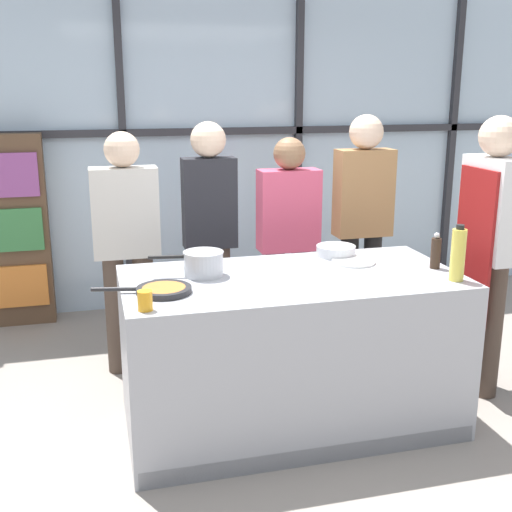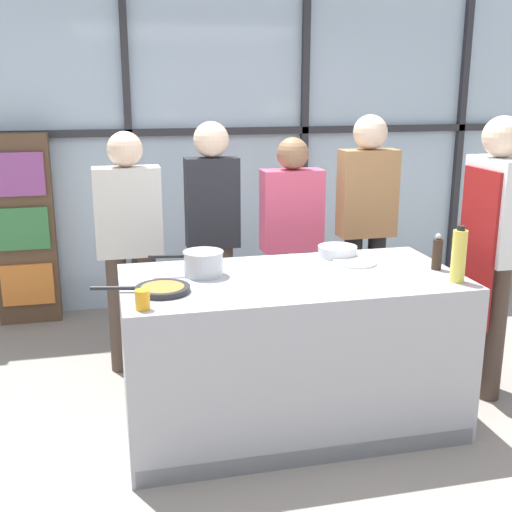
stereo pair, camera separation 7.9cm
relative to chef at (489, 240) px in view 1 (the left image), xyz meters
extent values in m
plane|color=gray|center=(-1.31, -0.11, -1.00)|extent=(18.00, 18.00, 0.00)
cube|color=silver|center=(-1.31, 2.20, 0.40)|extent=(6.40, 0.04, 2.80)
cube|color=#2D2D33|center=(-1.31, 2.15, 0.54)|extent=(6.40, 0.06, 0.06)
cube|color=#2D2D33|center=(-2.08, 2.15, 0.40)|extent=(0.06, 0.06, 2.80)
cube|color=#2D2D33|center=(-0.54, 2.15, 0.40)|extent=(0.06, 0.06, 2.80)
cube|color=#2D2D33|center=(0.99, 2.15, 0.40)|extent=(0.06, 0.06, 2.80)
cube|color=brown|center=(-2.96, 2.02, -0.22)|extent=(0.49, 0.16, 1.56)
cube|color=orange|center=(-2.96, 1.92, -0.66)|extent=(0.41, 0.03, 0.34)
cube|color=#3D8447|center=(-2.96, 1.92, -0.19)|extent=(0.41, 0.03, 0.34)
cube|color=#994C93|center=(-2.96, 1.92, 0.25)|extent=(0.41, 0.03, 0.34)
cube|color=#A8AAB2|center=(-1.31, -0.11, -0.55)|extent=(1.88, 0.93, 0.90)
cube|color=black|center=(-1.91, -0.11, -0.11)|extent=(0.52, 0.52, 0.01)
cube|color=black|center=(-1.31, -0.57, -0.95)|extent=(1.84, 0.03, 0.10)
cylinder|color=#38383D|center=(-2.03, -0.24, -0.11)|extent=(0.13, 0.13, 0.01)
cylinder|color=#38383D|center=(-1.78, -0.24, -0.11)|extent=(0.13, 0.13, 0.01)
cylinder|color=#38383D|center=(-2.03, 0.01, -0.11)|extent=(0.13, 0.13, 0.01)
cylinder|color=#38383D|center=(-1.78, 0.01, -0.11)|extent=(0.13, 0.13, 0.01)
cylinder|color=#47382D|center=(0.01, -0.10, -0.56)|extent=(0.14, 0.14, 0.88)
cylinder|color=#47382D|center=(0.01, 0.10, -0.56)|extent=(0.14, 0.14, 0.88)
cube|color=white|center=(0.01, 0.00, 0.19)|extent=(0.20, 0.44, 0.63)
sphere|color=beige|center=(0.01, 0.00, 0.63)|extent=(0.25, 0.25, 0.25)
cube|color=maroon|center=(-0.10, 0.00, -0.04)|extent=(0.02, 0.37, 0.96)
cylinder|color=#47382D|center=(-2.06, 0.86, -0.59)|extent=(0.14, 0.14, 0.82)
cylinder|color=#47382D|center=(-2.25, 0.86, -0.59)|extent=(0.14, 0.14, 0.82)
cube|color=beige|center=(-2.16, 0.86, 0.11)|extent=(0.44, 0.20, 0.59)
sphere|color=beige|center=(-2.16, 0.86, 0.52)|extent=(0.23, 0.23, 0.23)
cylinder|color=#47382D|center=(-1.51, 0.86, -0.58)|extent=(0.12, 0.12, 0.85)
cylinder|color=#47382D|center=(-1.67, 0.86, -0.58)|extent=(0.12, 0.12, 0.85)
cube|color=#232328|center=(-1.59, 0.86, 0.15)|extent=(0.36, 0.16, 0.61)
sphere|color=beige|center=(-1.59, 0.86, 0.58)|extent=(0.24, 0.24, 0.24)
cylinder|color=black|center=(-0.93, 0.86, -0.61)|extent=(0.14, 0.14, 0.79)
cylinder|color=black|center=(-1.13, 0.86, -0.61)|extent=(0.14, 0.14, 0.79)
cube|color=#DB4C6B|center=(-1.03, 0.86, 0.07)|extent=(0.43, 0.19, 0.57)
sphere|color=#8C6647|center=(-1.03, 0.86, 0.47)|extent=(0.22, 0.22, 0.22)
cylinder|color=black|center=(-0.37, 0.86, -0.57)|extent=(0.13, 0.13, 0.86)
cylinder|color=black|center=(-0.56, 0.86, -0.57)|extent=(0.13, 0.13, 0.86)
cube|color=#A37547|center=(-0.47, 0.86, 0.17)|extent=(0.41, 0.18, 0.62)
sphere|color=beige|center=(-0.47, 0.86, 0.61)|extent=(0.24, 0.24, 0.24)
cylinder|color=#232326|center=(-2.03, -0.24, -0.09)|extent=(0.28, 0.28, 0.03)
cylinder|color=#B26B2D|center=(-2.03, -0.24, -0.08)|extent=(0.22, 0.22, 0.01)
cylinder|color=#232326|center=(-2.28, -0.19, -0.08)|extent=(0.23, 0.07, 0.02)
cylinder|color=silver|center=(-1.78, 0.01, -0.03)|extent=(0.22, 0.22, 0.14)
cylinder|color=silver|center=(-1.78, 0.01, 0.03)|extent=(0.22, 0.22, 0.01)
cylinder|color=black|center=(-1.99, 0.04, 0.01)|extent=(0.20, 0.05, 0.02)
cylinder|color=white|center=(-0.87, 0.05, -0.09)|extent=(0.26, 0.26, 0.01)
cylinder|color=silver|center=(-0.92, 0.23, -0.07)|extent=(0.24, 0.24, 0.06)
cylinder|color=#4C4C51|center=(-0.92, 0.23, -0.04)|extent=(0.20, 0.20, 0.01)
cylinder|color=#E0CC4C|center=(-0.47, -0.42, 0.04)|extent=(0.08, 0.08, 0.28)
cylinder|color=black|center=(-0.47, -0.42, 0.19)|extent=(0.04, 0.04, 0.02)
cylinder|color=#332319|center=(-0.46, -0.17, -0.01)|extent=(0.06, 0.06, 0.18)
sphere|color=#B2B2B7|center=(-0.46, -0.17, 0.09)|extent=(0.03, 0.03, 0.03)
cylinder|color=orange|center=(-2.15, -0.48, -0.05)|extent=(0.07, 0.07, 0.10)
camera|label=1|loc=(-2.36, -3.37, 0.92)|focal=45.00mm
camera|label=2|loc=(-2.28, -3.39, 0.92)|focal=45.00mm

